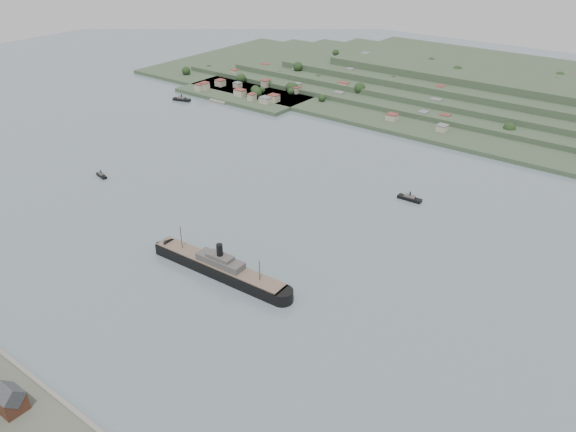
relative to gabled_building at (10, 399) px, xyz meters
The scene contains 7 objects.
ground 166.49m from the gabled_building, 99.52° to the left, with size 1400.00×1400.00×0.00m, color slate.
gabled_building is the anchor object (origin of this frame).
far_peninsula 557.11m from the gabled_building, 89.96° to the left, with size 760.00×309.00×30.00m.
steamship 127.68m from the gabled_building, 92.55° to the left, with size 103.52×16.40×24.82m.
tugboat 241.08m from the gabled_building, 135.21° to the left, with size 13.24×5.82×5.77m.
ferry_west 441.33m from the gabled_building, 127.72° to the left, with size 21.15×10.89×7.64m.
ferry_east 284.58m from the gabled_building, 81.45° to the left, with size 18.03×5.58×6.70m.
Camera 1 is at (220.83, -227.34, 186.65)m, focal length 35.00 mm.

